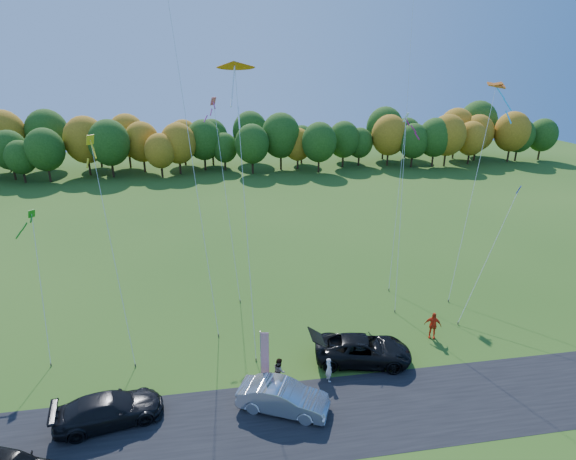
{
  "coord_description": "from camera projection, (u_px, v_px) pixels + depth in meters",
  "views": [
    {
      "loc": [
        -4.6,
        -22.52,
        17.66
      ],
      "look_at": [
        0.0,
        6.0,
        7.0
      ],
      "focal_mm": 28.0,
      "sensor_mm": 36.0,
      "label": 1
    }
  ],
  "objects": [
    {
      "name": "kite_delta_blue",
      "position": [
        187.0,
        129.0,
        30.54
      ],
      "size": [
        4.28,
        10.52,
        27.55
      ],
      "color": "#4C3F33",
      "rests_on": "ground"
    },
    {
      "name": "kite_delta_red",
      "position": [
        242.0,
        162.0,
        28.98
      ],
      "size": [
        2.64,
        8.94,
        19.14
      ],
      "color": "#4C3F33",
      "rests_on": "ground"
    },
    {
      "name": "kite_diamond_yellow",
      "position": [
        112.0,
        250.0,
        28.05
      ],
      "size": [
        2.66,
        6.16,
        13.86
      ],
      "color": "#4C3F33",
      "rests_on": "ground"
    },
    {
      "name": "tree_line",
      "position": [
        243.0,
        172.0,
        78.6
      ],
      "size": [
        116.0,
        12.0,
        10.0
      ],
      "primitive_type": null,
      "color": "#1E4711",
      "rests_on": "ground"
    },
    {
      "name": "person_tailgate_b",
      "position": [
        279.0,
        371.0,
        26.27
      ],
      "size": [
        0.69,
        0.85,
        1.65
      ],
      "primitive_type": "imported",
      "rotation": [
        0.0,
        0.0,
        1.66
      ],
      "color": "gray",
      "rests_on": "ground"
    },
    {
      "name": "kite_diamond_blue_low",
      "position": [
        489.0,
        255.0,
        32.87
      ],
      "size": [
        5.99,
        3.9,
        9.5
      ],
      "color": "#4C3F33",
      "rests_on": "ground"
    },
    {
      "name": "kite_diamond_white",
      "position": [
        398.0,
        201.0,
        38.08
      ],
      "size": [
        3.59,
        6.95,
        14.14
      ],
      "color": "#4C3F33",
      "rests_on": "ground"
    },
    {
      "name": "kite_diamond_pink",
      "position": [
        226.0,
        199.0,
        35.68
      ],
      "size": [
        1.8,
        6.83,
        15.55
      ],
      "color": "#4C3F33",
      "rests_on": "ground"
    },
    {
      "name": "black_suv",
      "position": [
        363.0,
        350.0,
        28.2
      ],
      "size": [
        6.45,
        3.92,
        1.67
      ],
      "primitive_type": "imported",
      "rotation": [
        0.0,
        0.0,
        1.37
      ],
      "color": "black",
      "rests_on": "ground"
    },
    {
      "name": "person_tailgate_a",
      "position": [
        329.0,
        370.0,
        26.45
      ],
      "size": [
        0.49,
        0.63,
        1.55
      ],
      "primitive_type": "imported",
      "rotation": [
        0.0,
        0.0,
        1.8
      ],
      "color": "silver",
      "rests_on": "ground"
    },
    {
      "name": "kite_diamond_green",
      "position": [
        41.0,
        286.0,
        28.59
      ],
      "size": [
        1.71,
        5.24,
        9.08
      ],
      "color": "#4C3F33",
      "rests_on": "ground"
    },
    {
      "name": "silver_sedan",
      "position": [
        283.0,
        397.0,
        24.18
      ],
      "size": [
        5.21,
        3.61,
        1.63
      ],
      "primitive_type": "imported",
      "rotation": [
        0.0,
        0.0,
        1.14
      ],
      "color": "silver",
      "rests_on": "ground"
    },
    {
      "name": "kite_parafoil_rainbow",
      "position": [
        473.0,
        188.0,
        36.74
      ],
      "size": [
        7.79,
        8.15,
        16.6
      ],
      "color": "#4C3F33",
      "rests_on": "ground"
    },
    {
      "name": "ground",
      "position": [
        303.0,
        370.0,
        27.66
      ],
      "size": [
        160.0,
        160.0,
        0.0
      ],
      "primitive_type": "plane",
      "color": "#295015"
    },
    {
      "name": "person_east",
      "position": [
        433.0,
        325.0,
        30.61
      ],
      "size": [
        1.22,
        0.89,
        1.92
      ],
      "primitive_type": "imported",
      "rotation": [
        0.0,
        0.0,
        -0.42
      ],
      "color": "red",
      "rests_on": "ground"
    },
    {
      "name": "kite_parafoil_orange",
      "position": [
        407.0,
        102.0,
        34.58
      ],
      "size": [
        6.23,
        12.33,
        30.37
      ],
      "color": "#4C3F33",
      "rests_on": "ground"
    },
    {
      "name": "feather_flag",
      "position": [
        264.0,
        354.0,
        25.38
      ],
      "size": [
        0.49,
        0.15,
        3.77
      ],
      "color": "#999999",
      "rests_on": "ground"
    },
    {
      "name": "asphalt_strip",
      "position": [
        318.0,
        417.0,
        23.95
      ],
      "size": [
        90.0,
        6.0,
        0.01
      ],
      "primitive_type": "cube",
      "color": "black",
      "rests_on": "ground"
    },
    {
      "name": "dark_truck_a",
      "position": [
        109.0,
        409.0,
        23.37
      ],
      "size": [
        5.77,
        3.24,
        1.58
      ],
      "primitive_type": "imported",
      "rotation": [
        0.0,
        0.0,
        1.77
      ],
      "color": "black",
      "rests_on": "ground"
    }
  ]
}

